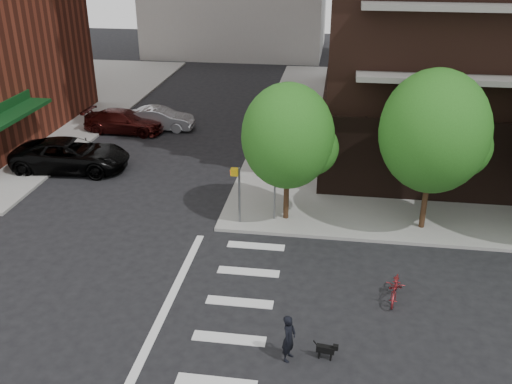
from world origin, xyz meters
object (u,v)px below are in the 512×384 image
parked_car_maroon (124,121)px  dog_walker (289,338)px  parked_car_black (71,155)px  parked_car_silver (160,119)px  scooter (396,287)px

parked_car_maroon → dog_walker: dog_walker is taller
parked_car_maroon → dog_walker: size_ratio=3.26×
parked_car_black → dog_walker: (13.19, -13.42, -0.08)m
parked_car_black → dog_walker: size_ratio=3.96×
parked_car_maroon → parked_car_silver: (2.09, 0.93, -0.01)m
parked_car_maroon → scooter: 22.85m
parked_car_maroon → parked_car_silver: 2.29m
parked_car_silver → dog_walker: size_ratio=2.82×
parked_car_maroon → parked_car_silver: size_ratio=1.16×
scooter → dog_walker: size_ratio=1.16×
parked_car_black → parked_car_maroon: bearing=-9.1°
parked_car_maroon → dog_walker: (12.58, -19.94, 0.04)m
parked_car_black → dog_walker: 18.82m
parked_car_silver → parked_car_maroon: bearing=111.7°
parked_car_black → parked_car_maroon: size_ratio=1.21×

